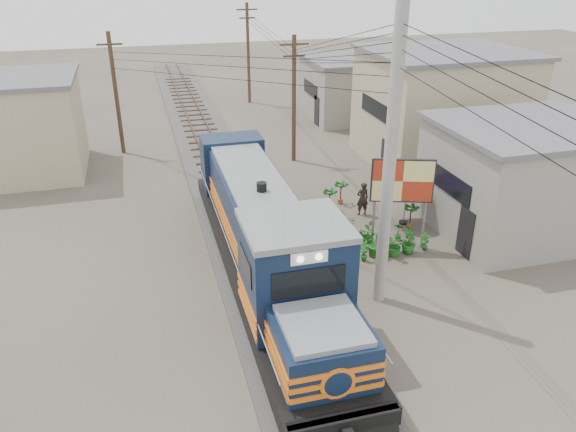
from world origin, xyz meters
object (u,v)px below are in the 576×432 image
object	(u,v)px
market_umbrella	(407,183)
vendor	(363,199)
locomotive	(266,239)
billboard	(402,183)

from	to	relation	value
market_umbrella	vendor	distance (m)	2.30
locomotive	billboard	distance (m)	5.97
billboard	vendor	size ratio (longest dim) A/B	2.40
market_umbrella	locomotive	bearing A→B (deg)	-156.07
locomotive	vendor	distance (m)	7.16
locomotive	vendor	size ratio (longest dim) A/B	10.25
locomotive	billboard	world-z (taller)	locomotive
market_umbrella	vendor	xyz separation A→B (m)	(-1.45, 1.35, -1.16)
market_umbrella	billboard	bearing A→B (deg)	-122.83
billboard	vendor	xyz separation A→B (m)	(-0.22, 3.26, -2.02)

